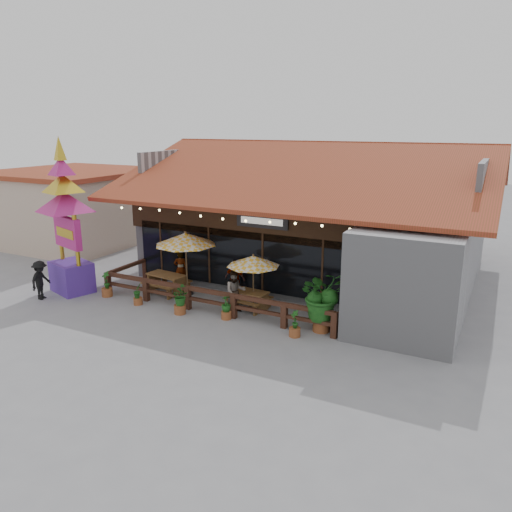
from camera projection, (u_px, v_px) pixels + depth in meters
The scene contains 19 objects.
ground at pixel (252, 316), 18.36m from camera, with size 100.00×100.00×0.00m, color gray.
restaurant_building at pixel (322, 226), 23.36m from camera, with size 15.50×14.73×6.09m.
patio_railing at pixel (197, 293), 18.97m from camera, with size 10.00×2.60×0.92m.
neighbor_building at pixel (75, 206), 29.58m from camera, with size 8.40×8.40×4.22m.
umbrella_left at pixel (186, 239), 20.08m from camera, with size 3.08×3.08×2.68m.
umbrella_right at pixel (253, 261), 18.60m from camera, with size 2.25×2.25×2.16m.
picnic_table_left at pixel (167, 280), 20.77m from camera, with size 1.80×1.60×0.79m.
picnic_table_right at pixel (249, 297), 18.99m from camera, with size 1.55×1.37×0.69m.
thai_sign_tower at pixel (65, 206), 20.12m from camera, with size 3.19×3.19×6.87m.
tropical_plant at pixel (322, 296), 16.69m from camera, with size 2.09×2.08×2.19m.
diner_a at pixel (181, 269), 21.58m from camera, with size 0.56×0.37×1.54m, color #342110.
diner_b at pixel (235, 291), 18.53m from camera, with size 0.79×0.61×1.62m, color #342110.
diner_c at pixel (235, 279), 20.08m from camera, with size 0.94×0.39×1.60m, color #342110.
pedestrian at pixel (41, 280), 19.92m from camera, with size 1.02×0.59×1.59m, color black.
planter_a at pixel (107, 286), 20.32m from camera, with size 0.43×0.43×1.06m.
planter_b at pixel (138, 295), 19.40m from camera, with size 0.35×0.35×0.86m.
planter_c at pixel (179, 299), 18.40m from camera, with size 0.84×0.82×1.06m.
planter_d at pixel (226, 308), 17.94m from camera, with size 0.48×0.48×0.90m.
planter_e at pixel (295, 325), 16.48m from camera, with size 0.40×0.38×0.93m.
Camera 1 is at (7.96, -15.22, 6.85)m, focal length 35.00 mm.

